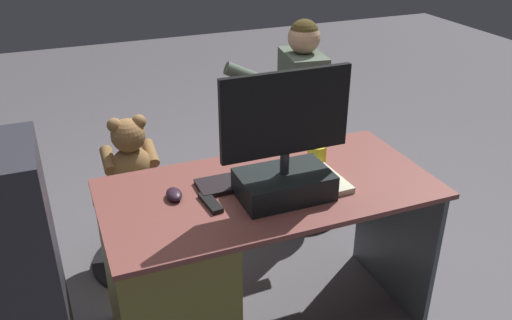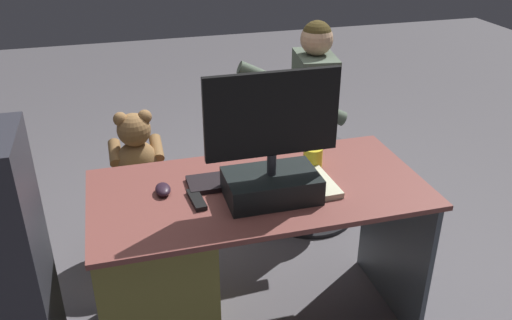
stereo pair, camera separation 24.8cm
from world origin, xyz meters
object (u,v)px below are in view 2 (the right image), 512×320
Objects in this scene: teddy_bear at (136,150)px; computer_mouse at (163,189)px; office_chair_teddy at (143,213)px; tv_remote at (197,200)px; monitor at (272,162)px; cup at (313,157)px; desk at (177,270)px; visitor_chair at (310,177)px; keyboard at (239,179)px; person at (299,112)px.

computer_mouse is at bearing 96.02° from teddy_bear.
computer_mouse is 0.80m from office_chair_teddy.
tv_remote is at bearing 140.13° from computer_mouse.
monitor is 5.80× the size of cup.
teddy_bear is (0.47, -0.78, -0.26)m from monitor.
desk is 2.40× the size of visitor_chair.
tv_remote reaches higher than desk.
monitor is 3.38× the size of tv_remote.
desk is at bearing 111.65° from computer_mouse.
office_chair_teddy is at bearing -83.85° from computer_mouse.
keyboard reaches higher than desk.
visitor_chair is 0.47× the size of person.
teddy_bear is (0.18, -0.74, -0.11)m from tv_remote.
cup is 1.05m from office_chair_teddy.
computer_mouse is at bearing -19.21° from monitor.
desk is at bearing 97.45° from office_chair_teddy.
person reaches higher than keyboard.
office_chair_teddy and visitor_chair have the same top height.
teddy_bear reaches higher than cup.
computer_mouse is 1.14m from person.
keyboard is at bearing -166.64° from desk.
teddy_bear is 0.32× the size of person.
visitor_chair is at bearing -171.69° from person.
visitor_chair is at bearing -129.10° from keyboard.
person is at bearing -135.84° from tv_remote.
monitor is at bearing 38.56° from cup.
keyboard is 2.80× the size of tv_remote.
monitor is at bearing 120.36° from keyboard.
computer_mouse is 0.17× the size of visitor_chair.
teddy_bear is 1.07m from visitor_chair.
tv_remote is at bearing 16.09° from cup.
computer_mouse is 0.08× the size of person.
cup is at bearing -172.92° from keyboard.
computer_mouse reaches higher than desk.
tv_remote is 0.13× the size of person.
monitor reaches higher than teddy_bear.
monitor is at bearing 120.96° from teddy_bear.
desk is 0.74m from teddy_bear.
desk is 3.52× the size of teddy_bear.
computer_mouse is at bearing 42.17° from person.
tv_remote is at bearing 49.84° from person.
computer_mouse is 0.64× the size of tv_remote.
teddy_bear reaches higher than tv_remote.
person reaches higher than office_chair_teddy.
tv_remote is at bearing 103.97° from teddy_bear.
person reaches higher than tv_remote.
teddy_bear reaches higher than keyboard.
tv_remote is 0.39× the size of teddy_bear.
person reaches higher than visitor_chair.
desk is at bearing 97.31° from teddy_bear.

